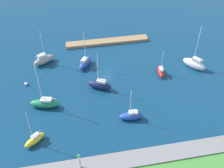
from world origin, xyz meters
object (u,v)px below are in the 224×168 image
at_px(sailboat_red_inner_mooring, 161,71).
at_px(harbor_beacon, 79,160).
at_px(sailboat_gray_far_south, 44,59).
at_px(sailboat_blue_mid_basin, 85,63).
at_px(sailboat_yellow_outer_mooring, 35,140).
at_px(sailboat_white_center_basin, 194,64).
at_px(mooring_buoy_white, 26,84).
at_px(sailboat_green_far_north, 45,103).
at_px(sailboat_navy_lone_south, 100,85).
at_px(pier_dock, 107,42).
at_px(sailboat_blue_west_end, 131,116).

bearing_deg(sailboat_red_inner_mooring, harbor_beacon, 146.89).
bearing_deg(sailboat_gray_far_south, sailboat_blue_mid_basin, -47.75).
relative_size(harbor_beacon, sailboat_yellow_outer_mooring, 0.41).
height_order(sailboat_yellow_outer_mooring, sailboat_white_center_basin, sailboat_white_center_basin).
distance_m(sailboat_red_inner_mooring, mooring_buoy_white, 35.88).
bearing_deg(harbor_beacon, sailboat_white_center_basin, -142.05).
relative_size(harbor_beacon, sailboat_green_far_north, 0.30).
distance_m(sailboat_red_inner_mooring, sailboat_blue_mid_basin, 21.09).
relative_size(sailboat_yellow_outer_mooring, sailboat_green_far_north, 0.74).
xyz_separation_m(harbor_beacon, sailboat_gray_far_south, (6.75, -36.89, -2.44)).
bearing_deg(sailboat_red_inner_mooring, sailboat_navy_lone_south, 109.63).
bearing_deg(pier_dock, sailboat_red_inner_mooring, 121.68).
xyz_separation_m(pier_dock, sailboat_green_far_north, (19.50, 25.52, 0.71)).
height_order(sailboat_red_inner_mooring, sailboat_blue_mid_basin, sailboat_blue_mid_basin).
bearing_deg(mooring_buoy_white, sailboat_navy_lone_south, 165.33).
bearing_deg(sailboat_navy_lone_south, sailboat_yellow_outer_mooring, 69.45).
xyz_separation_m(harbor_beacon, sailboat_blue_west_end, (-12.56, -11.36, -2.76)).
bearing_deg(mooring_buoy_white, sailboat_red_inner_mooring, 176.77).
bearing_deg(sailboat_green_far_north, sailboat_navy_lone_south, -149.73).
bearing_deg(pier_dock, sailboat_yellow_outer_mooring, 58.99).
bearing_deg(sailboat_navy_lone_south, mooring_buoy_white, 12.46).
height_order(harbor_beacon, sailboat_white_center_basin, sailboat_white_center_basin).
bearing_deg(sailboat_green_far_north, sailboat_blue_west_end, 172.25).
height_order(sailboat_white_center_basin, sailboat_blue_mid_basin, sailboat_white_center_basin).
distance_m(sailboat_blue_west_end, sailboat_navy_lone_south, 12.83).
height_order(harbor_beacon, sailboat_green_far_north, sailboat_green_far_north).
bearing_deg(sailboat_green_far_north, sailboat_white_center_basin, -155.32).
relative_size(sailboat_blue_west_end, sailboat_navy_lone_south, 0.78).
relative_size(harbor_beacon, sailboat_blue_mid_basin, 0.35).
distance_m(sailboat_blue_mid_basin, mooring_buoy_white, 16.95).
xyz_separation_m(sailboat_white_center_basin, sailboat_navy_lone_south, (27.18, 3.79, -0.27)).
relative_size(sailboat_gray_far_south, sailboat_red_inner_mooring, 1.43).
distance_m(sailboat_yellow_outer_mooring, sailboat_red_inner_mooring, 37.28).
height_order(sailboat_navy_lone_south, mooring_buoy_white, sailboat_navy_lone_south).
bearing_deg(sailboat_yellow_outer_mooring, pier_dock, -158.81).
height_order(sailboat_yellow_outer_mooring, sailboat_red_inner_mooring, sailboat_yellow_outer_mooring).
distance_m(sailboat_white_center_basin, sailboat_red_inner_mooring, 10.04).
height_order(sailboat_blue_west_end, sailboat_green_far_north, sailboat_green_far_north).
distance_m(sailboat_blue_west_end, sailboat_gray_far_south, 32.01).
xyz_separation_m(sailboat_green_far_north, mooring_buoy_white, (4.84, -8.95, -0.69)).
bearing_deg(sailboat_red_inner_mooring, sailboat_green_far_north, 112.81).
height_order(pier_dock, sailboat_gray_far_south, sailboat_gray_far_south).
relative_size(sailboat_blue_west_end, sailboat_red_inner_mooring, 1.17).
height_order(sailboat_red_inner_mooring, sailboat_green_far_north, sailboat_green_far_north).
distance_m(sailboat_gray_far_south, sailboat_green_far_north, 17.95).
height_order(pier_dock, sailboat_blue_mid_basin, sailboat_blue_mid_basin).
height_order(pier_dock, mooring_buoy_white, mooring_buoy_white).
bearing_deg(sailboat_green_far_north, sailboat_red_inner_mooring, -153.59).
height_order(sailboat_blue_west_end, sailboat_blue_mid_basin, sailboat_blue_mid_basin).
relative_size(pier_dock, sailboat_blue_mid_basin, 2.43).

